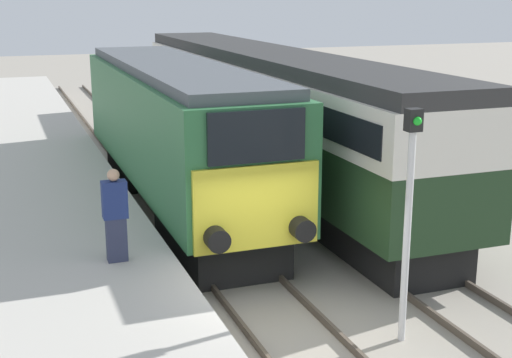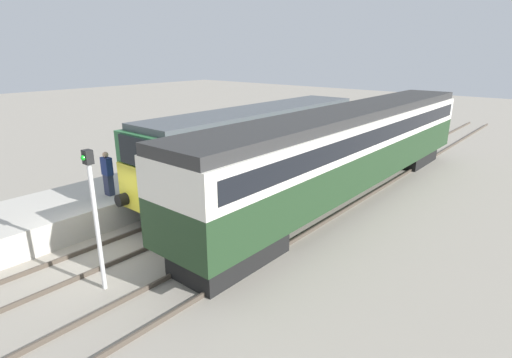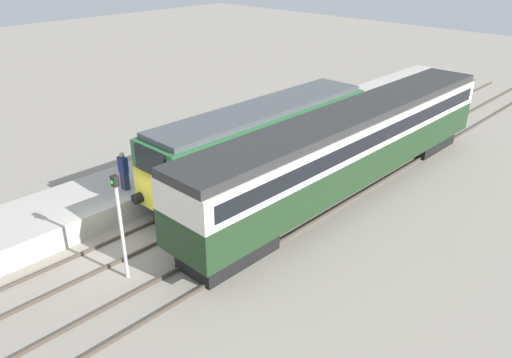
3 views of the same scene
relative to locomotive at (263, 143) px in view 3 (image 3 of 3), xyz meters
The scene contains 8 objects.
ground_plane 8.15m from the locomotive, 90.00° to the right, with size 120.00×120.00×0.00m, color gray.
platform_left 3.71m from the locomotive, behind, with size 3.50×50.00×0.98m.
rails_near_track 3.55m from the locomotive, 90.00° to the right, with size 1.51×60.00×0.14m.
rails_far_track 4.92m from the locomotive, 40.05° to the right, with size 1.50×60.00×0.14m.
locomotive is the anchor object (origin of this frame).
passenger_carriage 4.09m from the locomotive, 33.61° to the left, with size 2.75×19.81×4.03m.
person_on_platform 6.49m from the locomotive, 113.54° to the right, with size 0.44×0.26×1.72m.
signal_post 8.92m from the locomotive, 79.01° to the right, with size 0.24×0.28×3.96m.
Camera 3 is at (14.96, -8.12, 10.74)m, focal length 35.00 mm.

